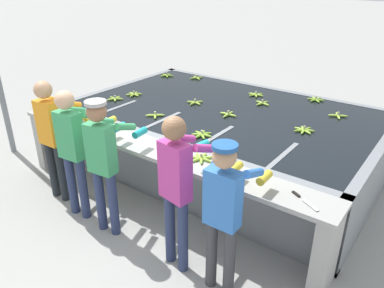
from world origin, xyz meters
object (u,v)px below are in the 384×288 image
(banana_bunch_floating_1, at_px, (197,78))
(banana_bunch_floating_2, at_px, (256,95))
(banana_bunch_floating_9, at_px, (316,100))
(banana_bunch_ledge_2, at_px, (201,158))
(worker_4, at_px, (224,206))
(banana_bunch_floating_12, at_px, (338,116))
(banana_bunch_floating_5, at_px, (134,94))
(banana_bunch_floating_0, at_px, (115,99))
(knife_1, at_px, (301,198))
(banana_bunch_floating_7, at_px, (202,134))
(banana_bunch_floating_10, at_px, (195,102))
(banana_bunch_floating_11, at_px, (228,114))
(worker_2, at_px, (104,156))
(worker_3, at_px, (178,181))
(banana_bunch_floating_4, at_px, (262,103))
(worker_0, at_px, (52,130))
(banana_bunch_ledge_1, at_px, (223,172))
(banana_bunch_floating_3, at_px, (304,130))
(worker_1, at_px, (73,143))
(banana_bunch_floating_6, at_px, (167,75))
(knife_0, at_px, (91,127))
(banana_bunch_ledge_0, at_px, (74,118))
(banana_bunch_floating_8, at_px, (155,115))

(banana_bunch_floating_1, relative_size, banana_bunch_floating_2, 0.94)
(banana_bunch_floating_9, height_order, banana_bunch_ledge_2, banana_bunch_ledge_2)
(worker_4, relative_size, banana_bunch_floating_12, 5.95)
(banana_bunch_floating_5, bearing_deg, banana_bunch_floating_0, -102.30)
(knife_1, bearing_deg, banana_bunch_floating_1, 139.04)
(banana_bunch_floating_0, distance_m, banana_bunch_floating_1, 1.88)
(banana_bunch_floating_7, distance_m, banana_bunch_floating_9, 2.37)
(banana_bunch_floating_10, bearing_deg, worker_4, -48.54)
(banana_bunch_floating_0, relative_size, banana_bunch_floating_11, 0.98)
(worker_2, distance_m, banana_bunch_floating_0, 2.19)
(worker_3, height_order, knife_1, worker_3)
(banana_bunch_floating_0, bearing_deg, banana_bunch_floating_4, 31.28)
(worker_0, height_order, banana_bunch_floating_12, worker_0)
(banana_bunch_ledge_1, bearing_deg, banana_bunch_floating_3, 81.03)
(banana_bunch_floating_7, relative_size, knife_1, 0.88)
(banana_bunch_floating_3, height_order, banana_bunch_floating_7, same)
(worker_1, xyz_separation_m, banana_bunch_floating_12, (2.22, 2.96, -0.04))
(banana_bunch_floating_4, relative_size, banana_bunch_floating_6, 1.02)
(banana_bunch_floating_4, relative_size, banana_bunch_ledge_2, 1.00)
(banana_bunch_floating_7, height_order, banana_bunch_floating_9, same)
(knife_0, bearing_deg, banana_bunch_floating_11, 50.25)
(banana_bunch_floating_9, bearing_deg, banana_bunch_floating_10, -139.32)
(worker_4, bearing_deg, knife_0, 167.86)
(banana_bunch_floating_0, height_order, banana_bunch_floating_9, same)
(banana_bunch_ledge_0, height_order, banana_bunch_ledge_1, same)
(worker_2, xyz_separation_m, banana_bunch_floating_10, (-0.36, 2.21, -0.05))
(banana_bunch_floating_5, bearing_deg, banana_bunch_ledge_1, -27.30)
(worker_4, bearing_deg, banana_bunch_floating_2, 113.14)
(worker_3, xyz_separation_m, knife_0, (-1.92, 0.52, -0.08))
(worker_2, xyz_separation_m, banana_bunch_ledge_1, (1.22, 0.55, -0.04))
(banana_bunch_ledge_1, bearing_deg, worker_4, -56.67)
(worker_3, distance_m, banana_bunch_floating_1, 4.06)
(banana_bunch_floating_9, bearing_deg, banana_bunch_ledge_2, -95.81)
(banana_bunch_floating_1, distance_m, banana_bunch_ledge_2, 3.45)
(worker_4, bearing_deg, worker_1, -179.44)
(banana_bunch_ledge_0, bearing_deg, banana_bunch_ledge_2, 2.05)
(worker_4, relative_size, banana_bunch_floating_8, 6.77)
(banana_bunch_floating_0, distance_m, banana_bunch_ledge_0, 1.00)
(banana_bunch_ledge_0, bearing_deg, banana_bunch_floating_10, 59.43)
(banana_bunch_floating_12, bearing_deg, banana_bunch_floating_9, 134.37)
(banana_bunch_floating_6, bearing_deg, banana_bunch_ledge_0, -79.50)
(banana_bunch_ledge_0, bearing_deg, banana_bunch_floating_3, 29.22)
(worker_3, bearing_deg, banana_bunch_floating_1, 123.45)
(banana_bunch_floating_0, distance_m, banana_bunch_ledge_2, 2.54)
(banana_bunch_floating_7, bearing_deg, banana_bunch_ledge_0, -160.54)
(banana_bunch_floating_1, distance_m, banana_bunch_floating_4, 1.85)
(worker_0, xyz_separation_m, worker_1, (0.55, -0.09, 0.00))
(banana_bunch_floating_10, bearing_deg, banana_bunch_ledge_2, -51.67)
(banana_bunch_floating_0, distance_m, banana_bunch_floating_2, 2.36)
(banana_bunch_floating_10, relative_size, knife_0, 0.87)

